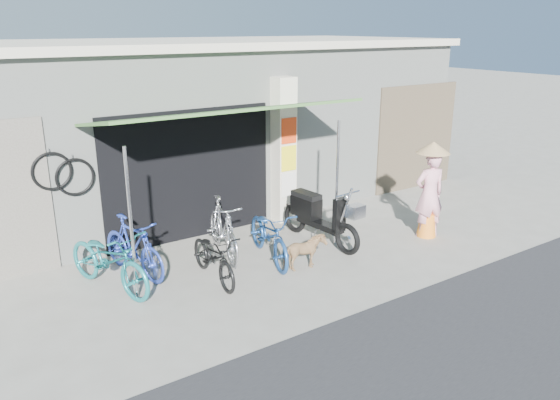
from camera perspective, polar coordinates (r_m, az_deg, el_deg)
ground at (r=9.44m, az=4.44°, el=-7.12°), size 80.00×80.00×0.00m
bicycle_shop at (r=13.11m, az=-9.44°, el=8.17°), size 12.30×5.30×3.66m
shop_pillar at (r=11.31m, az=0.31°, el=5.17°), size 0.42×0.44×3.00m
awning at (r=9.54m, az=-5.69°, el=8.93°), size 4.60×1.88×2.72m
neighbour_right at (r=14.16m, az=14.05°, el=6.38°), size 2.60×0.06×2.60m
bike_teal at (r=8.90m, az=-17.45°, el=-5.98°), size 1.24×2.04×1.01m
bike_blue at (r=9.31m, az=-15.07°, el=-4.73°), size 0.85×1.73×1.00m
bike_black at (r=8.90m, az=-6.94°, el=-5.87°), size 0.66×1.61×0.83m
bike_silver at (r=9.74m, az=-5.99°, el=-2.96°), size 0.88×1.84×1.07m
bike_navy at (r=9.56m, az=-1.12°, el=-3.64°), size 1.02×1.91×0.95m
street_dog at (r=9.26m, az=2.56°, el=-5.51°), size 0.76×0.40×0.62m
moped at (r=10.35m, az=4.00°, el=-1.67°), size 0.58×2.05×1.16m
nun at (r=10.90m, az=15.37°, el=0.92°), size 0.71×0.64×1.89m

